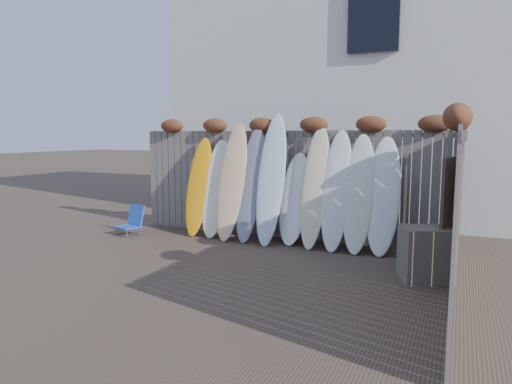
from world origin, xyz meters
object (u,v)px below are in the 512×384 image
at_px(wooden_crate, 426,254).
at_px(surfboard_0, 199,186).
at_px(beach_chair, 132,221).
at_px(lattice_panel, 450,216).

height_order(wooden_crate, surfboard_0, surfboard_0).
relative_size(beach_chair, lattice_panel, 0.35).
bearing_deg(wooden_crate, surfboard_0, 163.79).
bearing_deg(wooden_crate, beach_chair, 172.86).
height_order(wooden_crate, lattice_panel, lattice_panel).
distance_m(wooden_crate, lattice_panel, 0.70).
distance_m(beach_chair, surfboard_0, 1.47).
xyz_separation_m(beach_chair, surfboard_0, (1.19, 0.55, 0.68)).
bearing_deg(lattice_panel, wooden_crate, -109.60).
height_order(beach_chair, surfboard_0, surfboard_0).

